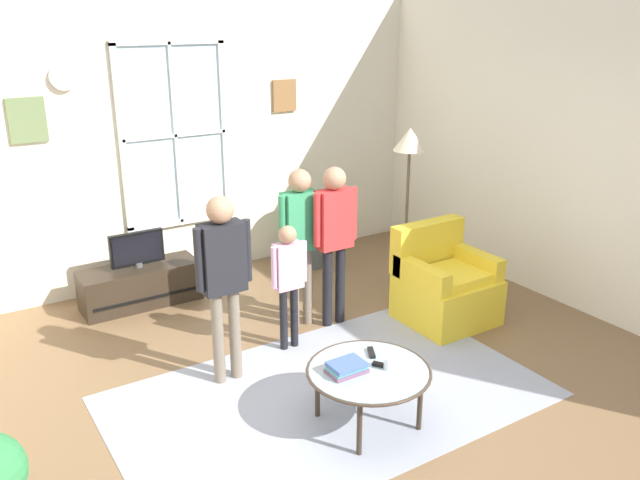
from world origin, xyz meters
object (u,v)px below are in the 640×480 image
object	(u,v)px
remote_near_cup	(371,353)
person_black_shirt	(223,269)
book_stack	(347,368)
person_red_shirt	(334,228)
television	(137,249)
person_pink_shirt	(288,273)
tv_stand	(140,285)
armchair	(444,286)
cup	(389,363)
coffee_table	(369,373)
floor_lamp	(409,156)
person_green_shirt	(300,230)
potted_plant_by_window	(307,223)
remote_near_books	(382,365)

from	to	relation	value
remote_near_cup	person_black_shirt	bearing A→B (deg)	129.21
person_black_shirt	book_stack	bearing A→B (deg)	-66.84
book_stack	person_red_shirt	xyz separation A→B (m)	(0.80, 1.35, 0.46)
television	person_pink_shirt	world-z (taller)	person_pink_shirt
tv_stand	book_stack	xyz separation A→B (m)	(0.55, -2.70, 0.26)
armchair	book_stack	bearing A→B (deg)	-152.21
armchair	cup	size ratio (longest dim) A/B	10.39
armchair	coffee_table	xyz separation A→B (m)	(-1.55, -0.94, 0.07)
armchair	person_pink_shirt	world-z (taller)	person_pink_shirt
tv_stand	person_black_shirt	size ratio (longest dim) A/B	0.76
remote_near_cup	floor_lamp	bearing A→B (deg)	44.49
person_green_shirt	person_pink_shirt	world-z (taller)	person_green_shirt
person_red_shirt	television	bearing A→B (deg)	135.01
book_stack	remote_near_cup	bearing A→B (deg)	21.61
person_pink_shirt	potted_plant_by_window	xyz separation A→B (m)	(1.13, 1.56, -0.19)
tv_stand	person_pink_shirt	size ratio (longest dim) A/B	1.03
book_stack	person_black_shirt	size ratio (longest dim) A/B	0.18
person_red_shirt	coffee_table	bearing A→B (deg)	-114.86
person_green_shirt	person_black_shirt	bearing A→B (deg)	-152.44
person_green_shirt	tv_stand	bearing A→B (deg)	131.51
tv_stand	cup	size ratio (longest dim) A/B	13.36
coffee_table	person_green_shirt	size ratio (longest dim) A/B	0.59
person_black_shirt	floor_lamp	distance (m)	2.43
potted_plant_by_window	remote_near_books	bearing A→B (deg)	-111.63
potted_plant_by_window	person_red_shirt	bearing A→B (deg)	-112.22
person_black_shirt	person_pink_shirt	bearing A→B (deg)	16.10
armchair	person_black_shirt	size ratio (longest dim) A/B	0.59
cup	person_green_shirt	xyz separation A→B (m)	(0.26, 1.60, 0.45)
person_pink_shirt	floor_lamp	distance (m)	1.85
book_stack	potted_plant_by_window	distance (m)	3.05
tv_stand	potted_plant_by_window	xyz separation A→B (m)	(1.91, 0.03, 0.30)
tv_stand	coffee_table	size ratio (longest dim) A/B	1.32
person_green_shirt	person_red_shirt	distance (m)	0.30
person_red_shirt	potted_plant_by_window	bearing A→B (deg)	67.78
tv_stand	book_stack	world-z (taller)	book_stack
television	person_black_shirt	size ratio (longest dim) A/B	0.35
tv_stand	person_black_shirt	world-z (taller)	person_black_shirt
floor_lamp	book_stack	bearing A→B (deg)	-138.28
floor_lamp	tv_stand	bearing A→B (deg)	156.78
television	remote_near_cup	xyz separation A→B (m)	(0.84, -2.59, -0.14)
remote_near_cup	person_red_shirt	size ratio (longest dim) A/B	0.10
television	armchair	size ratio (longest dim) A/B	0.59
cup	potted_plant_by_window	bearing A→B (deg)	69.04
book_stack	person_pink_shirt	bearing A→B (deg)	79.02
cup	person_black_shirt	bearing A→B (deg)	122.15
potted_plant_by_window	floor_lamp	size ratio (longest dim) A/B	0.53
person_pink_shirt	floor_lamp	world-z (taller)	floor_lamp
remote_near_cup	person_pink_shirt	xyz separation A→B (m)	(-0.06, 1.06, 0.25)
remote_near_cup	person_green_shirt	bearing A→B (deg)	80.09
cup	remote_near_books	size ratio (longest dim) A/B	0.60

